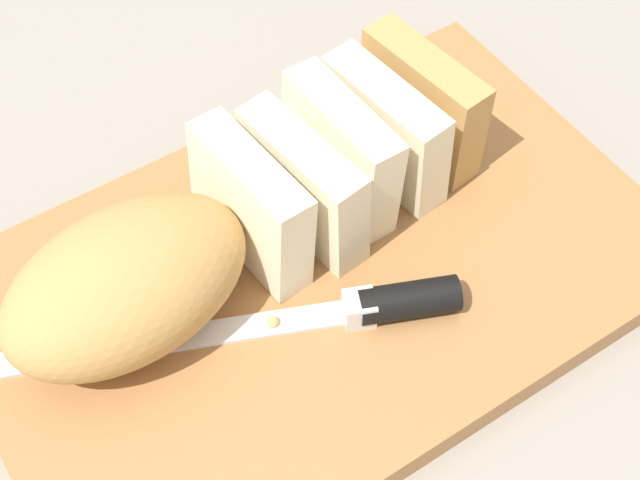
# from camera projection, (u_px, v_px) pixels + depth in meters

# --- Properties ---
(ground_plane) EXTENTS (3.00, 3.00, 0.00)m
(ground_plane) POSITION_uv_depth(u_px,v_px,m) (320.00, 285.00, 0.63)
(ground_plane) COLOR gray
(cutting_board) EXTENTS (0.47, 0.30, 0.02)m
(cutting_board) POSITION_uv_depth(u_px,v_px,m) (320.00, 276.00, 0.63)
(cutting_board) COLOR #9E6B3D
(cutting_board) RESTS_ON ground_plane
(bread_loaf) EXTENTS (0.35, 0.14, 0.08)m
(bread_loaf) POSITION_uv_depth(u_px,v_px,m) (229.00, 222.00, 0.59)
(bread_loaf) COLOR tan
(bread_loaf) RESTS_ON cutting_board
(bread_knife) EXTENTS (0.28, 0.13, 0.02)m
(bread_knife) POSITION_uv_depth(u_px,v_px,m) (354.00, 310.00, 0.58)
(bread_knife) COLOR silver
(bread_knife) RESTS_ON cutting_board
(crumb_near_knife) EXTENTS (0.01, 0.01, 0.01)m
(crumb_near_knife) POSITION_uv_depth(u_px,v_px,m) (273.00, 322.00, 0.59)
(crumb_near_knife) COLOR tan
(crumb_near_knife) RESTS_ON cutting_board
(crumb_near_loaf) EXTENTS (0.01, 0.01, 0.01)m
(crumb_near_loaf) POSITION_uv_depth(u_px,v_px,m) (288.00, 245.00, 0.62)
(crumb_near_loaf) COLOR tan
(crumb_near_loaf) RESTS_ON cutting_board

